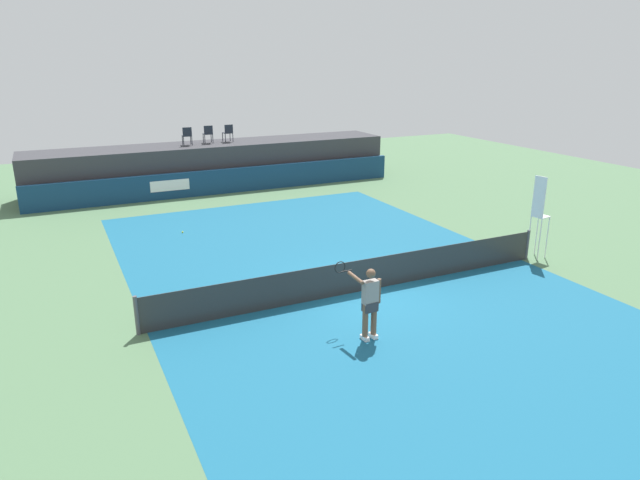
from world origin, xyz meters
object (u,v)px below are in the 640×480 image
at_px(spectator_chair_left, 208,133).
at_px(tennis_player, 369,301).
at_px(spectator_chair_far_left, 187,135).
at_px(umpire_chair, 539,212).
at_px(tennis_ball, 183,232).
at_px(net_post_far, 527,245).
at_px(net_post_near, 137,316).
at_px(spectator_chair_center, 228,132).

bearing_deg(spectator_chair_left, tennis_player, -93.47).
distance_m(spectator_chair_far_left, umpire_chair, 17.11).
distance_m(umpire_chair, tennis_ball, 12.74).
bearing_deg(net_post_far, umpire_chair, -2.88).
height_order(umpire_chair, tennis_ball, umpire_chair).
distance_m(net_post_near, tennis_ball, 8.33).
height_order(spectator_chair_far_left, tennis_ball, spectator_chair_far_left).
bearing_deg(tennis_player, tennis_ball, 101.37).
bearing_deg(spectator_chair_left, spectator_chair_center, -1.54).
bearing_deg(spectator_chair_far_left, tennis_player, -89.92).
bearing_deg(umpire_chair, spectator_chair_far_left, 117.39).
distance_m(spectator_chair_left, tennis_ball, 8.63).
distance_m(spectator_chair_center, tennis_ball, 9.04).
relative_size(net_post_near, net_post_far, 1.00).
distance_m(spectator_chair_far_left, tennis_player, 17.79).
bearing_deg(spectator_chair_left, spectator_chair_far_left, -167.33).
distance_m(spectator_chair_far_left, tennis_ball, 8.06).
height_order(tennis_player, tennis_ball, tennis_player).
height_order(spectator_chair_center, net_post_near, spectator_chair_center).
distance_m(net_post_near, net_post_far, 12.40).
bearing_deg(net_post_far, spectator_chair_left, 112.59).
bearing_deg(tennis_ball, tennis_player, -78.63).
height_order(net_post_near, net_post_far, same).
relative_size(spectator_chair_far_left, spectator_chair_center, 1.00).
distance_m(spectator_chair_center, tennis_player, 18.13).
relative_size(spectator_chair_far_left, spectator_chair_left, 1.00).
xyz_separation_m(tennis_player, tennis_ball, (-2.09, 10.38, -0.92)).
height_order(spectator_chair_far_left, tennis_player, spectator_chair_far_left).
relative_size(spectator_chair_far_left, net_post_near, 0.89).
bearing_deg(umpire_chair, net_post_far, 177.12).
xyz_separation_m(net_post_far, tennis_player, (-7.50, -2.55, 0.46)).
distance_m(spectator_chair_left, umpire_chair, 16.86).
distance_m(spectator_chair_left, spectator_chair_center, 1.03).
xyz_separation_m(spectator_chair_left, tennis_player, (-1.09, -17.95, -1.73)).
xyz_separation_m(spectator_chair_left, tennis_ball, (-3.18, -7.58, -2.66)).
distance_m(spectator_chair_far_left, spectator_chair_left, 1.14).
xyz_separation_m(spectator_chair_left, net_post_near, (-5.99, -15.40, -2.19)).
xyz_separation_m(umpire_chair, tennis_ball, (-9.92, 7.84, -1.55)).
bearing_deg(spectator_chair_left, umpire_chair, -66.38).
bearing_deg(spectator_chair_far_left, umpire_chair, -62.61).
bearing_deg(umpire_chair, net_post_near, 179.92).
bearing_deg(spectator_chair_far_left, net_post_near, -107.85).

